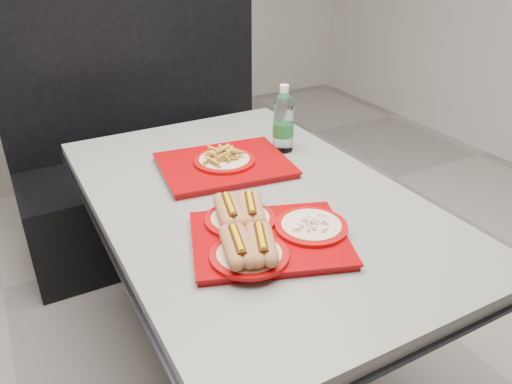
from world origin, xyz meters
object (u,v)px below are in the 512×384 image
diner_table (252,239)px  tray_near (263,233)px  booth_bench (151,165)px  tray_far (224,162)px  water_bottle (283,123)px

diner_table → tray_near: size_ratio=2.94×
booth_bench → tray_far: bearing=-89.6°
booth_bench → water_bottle: bearing=-72.6°
tray_near → water_bottle: 0.63m
tray_near → tray_far: tray_near is taller
booth_bench → water_bottle: size_ratio=5.49×
diner_table → tray_near: (-0.10, -0.25, 0.20)m
water_bottle → tray_far: bearing=-170.7°
diner_table → water_bottle: size_ratio=5.77×
tray_near → diner_table: bearing=68.0°
diner_table → tray_far: tray_far is taller
tray_near → tray_far: bearing=76.8°
diner_table → booth_bench: booth_bench is taller
booth_bench → tray_far: 0.96m
diner_table → tray_far: 0.28m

